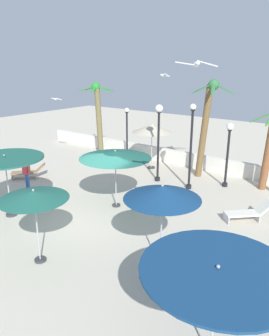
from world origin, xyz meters
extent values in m
plane|color=beige|center=(0.00, 0.00, 0.00)|extent=(56.00, 56.00, 0.00)
cube|color=silver|center=(0.00, 8.95, 0.44)|extent=(25.20, 0.30, 0.88)
cylinder|color=#333338|center=(0.94, -3.22, 0.04)|extent=(0.38, 0.38, 0.08)
cylinder|color=#A5A5AD|center=(0.94, -3.22, 1.13)|extent=(0.05, 0.05, 2.27)
cone|color=#1E594C|center=(0.94, -3.22, 2.35)|extent=(2.17, 2.17, 0.26)
sphere|color=#99999E|center=(0.94, -3.22, 2.50)|extent=(0.08, 0.08, 0.08)
cylinder|color=#333338|center=(-2.83, -1.86, 0.04)|extent=(0.48, 0.48, 0.08)
cylinder|color=#A5A5AD|center=(-2.83, -1.86, 1.28)|extent=(0.05, 0.05, 2.56)
cylinder|color=#1E594C|center=(-2.83, -1.86, 2.54)|extent=(3.13, 3.13, 0.06)
sphere|color=#99999E|center=(-2.83, -1.86, 2.67)|extent=(0.08, 0.08, 0.08)
cylinder|color=#A5A5AD|center=(6.94, -3.24, 1.14)|extent=(0.05, 0.05, 2.28)
cylinder|color=navy|center=(6.94, -3.24, 2.26)|extent=(3.17, 3.17, 0.06)
sphere|color=#99999E|center=(6.94, -3.24, 2.34)|extent=(0.08, 0.08, 0.08)
cylinder|color=#333338|center=(0.14, 1.57, 0.04)|extent=(0.37, 0.37, 0.08)
cylinder|color=#A5A5AD|center=(0.14, 1.57, 1.17)|extent=(0.05, 0.05, 2.34)
cone|color=#1E594C|center=(0.14, 1.57, 2.44)|extent=(3.17, 3.17, 0.31)
sphere|color=#99999E|center=(0.14, 1.57, 2.62)|extent=(0.08, 0.08, 0.08)
cylinder|color=#333338|center=(-1.78, 7.21, 0.04)|extent=(0.46, 0.46, 0.08)
cylinder|color=#A5A5AD|center=(-1.78, 7.21, 1.16)|extent=(0.05, 0.05, 2.32)
cone|color=#B7AD93|center=(-1.78, 7.21, 2.51)|extent=(2.41, 2.41, 0.48)
sphere|color=#99999E|center=(-1.78, 7.21, 2.75)|extent=(0.08, 0.08, 0.08)
cylinder|color=#333338|center=(4.25, -1.09, 0.04)|extent=(0.39, 0.39, 0.08)
cylinder|color=#A5A5AD|center=(4.25, -1.09, 1.20)|extent=(0.05, 0.05, 2.41)
cone|color=navy|center=(4.25, -1.09, 2.56)|extent=(2.34, 2.34, 0.41)
sphere|color=#99999E|center=(4.25, -1.09, 2.78)|extent=(0.08, 0.08, 0.08)
cylinder|color=brown|center=(4.86, 7.80, 1.98)|extent=(0.54, 0.38, 3.97)
ellipsoid|color=#37852E|center=(4.46, 8.12, 3.74)|extent=(1.15, 0.76, 0.60)
ellipsoid|color=#37852E|center=(4.47, 7.47, 3.74)|extent=(1.14, 0.79, 0.60)
cylinder|color=brown|center=(-6.37, 7.46, 2.37)|extent=(0.58, 0.38, 4.76)
sphere|color=#24852C|center=(-6.57, 7.46, 4.75)|extent=(0.60, 0.60, 0.60)
ellipsoid|color=#24852C|center=(-5.92, 7.55, 4.62)|extent=(1.31, 0.37, 0.39)
ellipsoid|color=#24852C|center=(-6.18, 7.99, 4.62)|extent=(0.93, 1.16, 0.39)
ellipsoid|color=#24852C|center=(-6.95, 8.00, 4.62)|extent=(0.90, 1.17, 0.39)
ellipsoid|color=#24852C|center=(-7.22, 7.55, 4.62)|extent=(1.31, 0.38, 0.39)
ellipsoid|color=#24852C|center=(-6.99, 6.95, 4.62)|extent=(0.98, 1.12, 0.39)
ellipsoid|color=#24852C|center=(-6.24, 6.89, 4.62)|extent=(0.82, 1.22, 0.39)
cylinder|color=brown|center=(1.40, 7.64, 2.58)|extent=(0.74, 0.36, 5.18)
sphere|color=#2F6C3A|center=(1.77, 7.64, 5.17)|extent=(0.58, 0.58, 0.58)
ellipsoid|color=#2F6C3A|center=(2.42, 7.57, 4.97)|extent=(1.24, 0.32, 0.55)
ellipsoid|color=#2F6C3A|center=(2.07, 8.22, 4.97)|extent=(0.74, 1.19, 0.55)
ellipsoid|color=#2F6C3A|center=(1.43, 8.19, 4.97)|extent=(0.82, 1.15, 0.55)
ellipsoid|color=#2F6C3A|center=(1.13, 7.76, 4.97)|extent=(1.25, 0.42, 0.55)
ellipsoid|color=#2F6C3A|center=(1.38, 7.12, 4.97)|extent=(0.90, 1.10, 0.55)
ellipsoid|color=#2F6C3A|center=(2.02, 7.03, 4.97)|extent=(0.64, 1.22, 0.55)
cylinder|color=black|center=(-0.22, 5.53, 0.10)|extent=(0.28, 0.28, 0.20)
cylinder|color=black|center=(-0.22, 5.53, 1.90)|extent=(0.12, 0.12, 3.80)
cylinder|color=black|center=(-0.22, 5.53, 3.80)|extent=(0.22, 0.22, 0.06)
sphere|color=white|center=(-0.22, 5.53, 4.00)|extent=(0.41, 0.41, 0.41)
cylinder|color=black|center=(-4.52, 8.22, 0.10)|extent=(0.28, 0.28, 0.20)
cylinder|color=black|center=(-4.52, 8.22, 1.56)|extent=(0.12, 0.12, 3.13)
cylinder|color=black|center=(-4.52, 8.22, 3.13)|extent=(0.22, 0.22, 0.06)
sphere|color=white|center=(-4.52, 8.22, 3.28)|extent=(0.30, 0.30, 0.30)
cylinder|color=black|center=(1.73, 5.53, 0.10)|extent=(0.28, 0.28, 0.20)
cylinder|color=black|center=(1.73, 5.53, 2.04)|extent=(0.12, 0.12, 4.07)
cylinder|color=black|center=(1.73, 5.53, 4.07)|extent=(0.22, 0.22, 0.06)
sphere|color=white|center=(1.73, 5.53, 4.22)|extent=(0.30, 0.30, 0.30)
cylinder|color=black|center=(3.11, 6.97, 0.10)|extent=(0.28, 0.28, 0.20)
cylinder|color=black|center=(3.11, 6.97, 1.51)|extent=(0.12, 0.12, 3.03)
cylinder|color=black|center=(3.11, 6.97, 3.03)|extent=(0.22, 0.22, 0.06)
sphere|color=white|center=(3.11, 6.97, 3.21)|extent=(0.37, 0.37, 0.37)
cube|color=#B7B7BC|center=(-6.88, 0.80, 0.17)|extent=(0.42, 0.41, 0.35)
cube|color=#B7B7BC|center=(-5.97, 1.73, 0.17)|extent=(0.42, 0.41, 0.35)
cube|color=#8C6B4C|center=(-6.42, 1.26, 0.35)|extent=(1.37, 1.39, 0.08)
cube|color=#8C6B4C|center=(-5.78, 1.92, 0.59)|extent=(0.77, 0.77, 0.49)
cube|color=#B7B7BC|center=(4.75, 3.11, 0.17)|extent=(0.41, 0.42, 0.35)
cube|color=#B7B7BC|center=(5.68, 4.02, 0.17)|extent=(0.41, 0.42, 0.35)
cube|color=silver|center=(5.21, 3.56, 0.35)|extent=(1.39, 1.37, 0.08)
cube|color=silver|center=(5.87, 4.20, 0.59)|extent=(0.77, 0.77, 0.50)
cylinder|color=#3359B2|center=(-4.84, 0.33, 0.44)|extent=(0.12, 0.12, 0.88)
cylinder|color=#3359B2|center=(-4.68, 0.33, 0.44)|extent=(0.12, 0.12, 0.88)
cube|color=#D8333F|center=(-4.76, 0.33, 1.20)|extent=(0.36, 0.25, 0.63)
sphere|color=#936B4C|center=(-4.76, 0.33, 1.63)|extent=(0.24, 0.24, 0.24)
cylinder|color=#936B4C|center=(-5.00, 0.34, 1.23)|extent=(0.08, 0.08, 0.56)
cylinder|color=#936B4C|center=(-4.52, 0.33, 1.23)|extent=(0.08, 0.08, 0.56)
ellipsoid|color=white|center=(5.43, -1.72, 6.16)|extent=(0.30, 0.32, 0.12)
sphere|color=white|center=(5.54, -1.85, 6.19)|extent=(0.10, 0.10, 0.10)
cube|color=silver|center=(5.62, -1.56, 6.18)|extent=(0.46, 0.42, 0.15)
cube|color=silver|center=(5.25, -1.88, 6.18)|extent=(0.46, 0.42, 0.09)
ellipsoid|color=white|center=(-7.53, 4.84, 4.08)|extent=(0.13, 0.32, 0.12)
sphere|color=white|center=(-7.52, 4.67, 4.11)|extent=(0.10, 0.10, 0.10)
cube|color=silver|center=(-7.29, 4.85, 4.10)|extent=(0.47, 0.16, 0.10)
cube|color=silver|center=(-7.76, 4.84, 4.10)|extent=(0.47, 0.16, 0.10)
ellipsoid|color=white|center=(0.31, 5.14, 5.67)|extent=(0.30, 0.32, 0.12)
sphere|color=white|center=(0.20, 5.02, 5.70)|extent=(0.10, 0.10, 0.10)
cube|color=silver|center=(0.56, 4.92, 5.69)|extent=(0.59, 0.56, 0.10)
cube|color=silver|center=(0.06, 5.37, 5.69)|extent=(0.59, 0.55, 0.12)
camera|label=1|loc=(8.90, -8.55, 6.15)|focal=34.16mm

